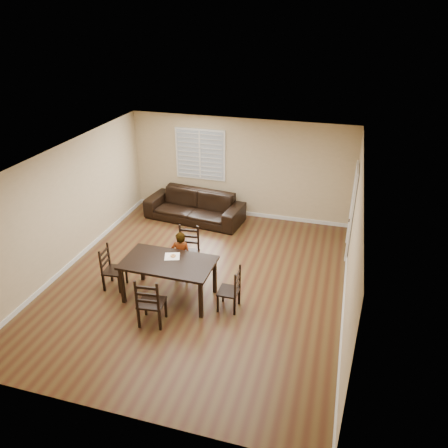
{
  "coord_description": "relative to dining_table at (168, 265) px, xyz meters",
  "views": [
    {
      "loc": [
        2.64,
        -7.28,
        5.26
      ],
      "look_at": [
        0.31,
        0.86,
        1.0
      ],
      "focal_mm": 35.0,
      "sensor_mm": 36.0,
      "label": 1
    }
  ],
  "objects": [
    {
      "name": "sofa",
      "position": [
        -0.71,
        3.5,
        -0.36
      ],
      "size": [
        2.74,
        1.34,
        0.77
      ],
      "primitive_type": "imported",
      "rotation": [
        0.0,
        0.0,
        -0.12
      ],
      "color": "black",
      "rests_on": "ground"
    },
    {
      "name": "napkin",
      "position": [
        0.0,
        0.2,
        0.09
      ],
      "size": [
        0.37,
        0.37,
        0.0
      ],
      "primitive_type": "cube",
      "rotation": [
        0.0,
        0.0,
        0.33
      ],
      "color": "white",
      "rests_on": "dining_table"
    },
    {
      "name": "dining_table",
      "position": [
        0.0,
        0.0,
        0.0
      ],
      "size": [
        1.79,
        1.02,
        0.83
      ],
      "rotation": [
        0.0,
        0.0,
        -0.01
      ],
      "color": "black",
      "rests_on": "ground"
    },
    {
      "name": "donut",
      "position": [
        0.02,
        0.2,
        0.11
      ],
      "size": [
        0.11,
        0.11,
        0.04
      ],
      "color": "#D4904C",
      "rests_on": "napkin"
    },
    {
      "name": "chair_right",
      "position": [
        1.33,
        -0.02,
        -0.33
      ],
      "size": [
        0.38,
        0.41,
        0.91
      ],
      "rotation": [
        0.0,
        0.0,
        -1.57
      ],
      "color": "black",
      "rests_on": "ground"
    },
    {
      "name": "chair_left",
      "position": [
        -1.33,
        0.01,
        -0.32
      ],
      "size": [
        0.42,
        0.45,
        0.93
      ],
      "rotation": [
        0.0,
        0.0,
        1.65
      ],
      "color": "black",
      "rests_on": "ground"
    },
    {
      "name": "chair_far",
      "position": [
        0.0,
        -0.93,
        -0.29
      ],
      "size": [
        0.5,
        0.47,
        1.01
      ],
      "rotation": [
        0.0,
        0.0,
        3.25
      ],
      "color": "black",
      "rests_on": "ground"
    },
    {
      "name": "ground",
      "position": [
        0.37,
        0.66,
        -0.75
      ],
      "size": [
        7.0,
        7.0,
        0.0
      ],
      "primitive_type": "plane",
      "color": "brown",
      "rests_on": "ground"
    },
    {
      "name": "child",
      "position": [
        0.01,
        0.64,
        -0.17
      ],
      "size": [
        0.47,
        0.36,
        1.15
      ],
      "primitive_type": "imported",
      "rotation": [
        0.0,
        0.0,
        3.36
      ],
      "color": "gray",
      "rests_on": "ground"
    },
    {
      "name": "room",
      "position": [
        0.41,
        0.84,
        1.06
      ],
      "size": [
        6.04,
        7.04,
        2.72
      ],
      "color": "#D0B88C",
      "rests_on": "ground"
    },
    {
      "name": "chair_near",
      "position": [
        0.0,
        1.12,
        -0.28
      ],
      "size": [
        0.51,
        0.48,
        1.03
      ],
      "rotation": [
        0.0,
        0.0,
        0.11
      ],
      "color": "black",
      "rests_on": "ground"
    }
  ]
}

